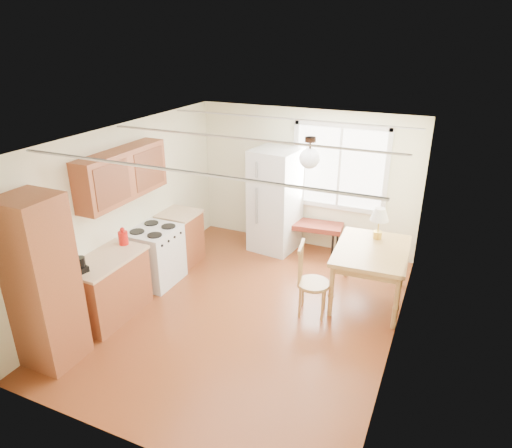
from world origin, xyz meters
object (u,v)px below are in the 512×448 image
Objects in this scene: chair at (307,275)px; dining_table at (372,255)px; bench at (308,226)px; refrigerator at (275,200)px.

dining_table is at bearing 32.37° from chair.
bench is 1.80m from dining_table.
bench is (0.60, 0.11, -0.44)m from refrigerator.
bench is 0.88× the size of dining_table.
chair is (1.18, -1.77, -0.33)m from refrigerator.
bench is at bearing 96.79° from chair.
dining_table reaches higher than bench.
bench is at bearing 17.91° from refrigerator.
chair reaches higher than bench.
refrigerator reaches higher than dining_table.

